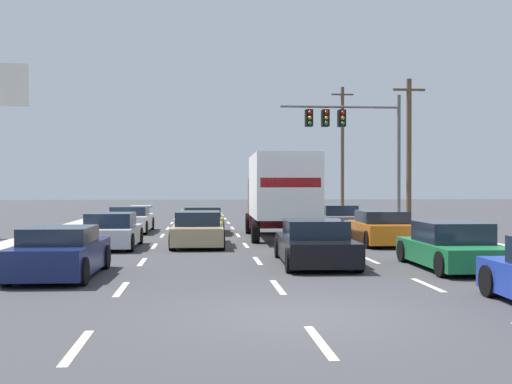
{
  "coord_description": "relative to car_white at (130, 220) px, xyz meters",
  "views": [
    {
      "loc": [
        -1.7,
        -10.93,
        2.23
      ],
      "look_at": [
        0.5,
        14.37,
        1.99
      ],
      "focal_mm": 45.11,
      "sensor_mm": 36.0,
      "label": 1
    }
  ],
  "objects": [
    {
      "name": "car_tan",
      "position": [
        3.3,
        -7.31,
        0.0
      ],
      "size": [
        1.99,
        4.7,
        1.28
      ],
      "color": "tan",
      "rests_on": "ground_plane"
    },
    {
      "name": "car_navy",
      "position": [
        -0.04,
        -15.36,
        -0.0
      ],
      "size": [
        1.97,
        4.06,
        1.23
      ],
      "color": "#141E4C",
      "rests_on": "ground_plane"
    },
    {
      "name": "lane_markings",
      "position": [
        5.08,
        0.11,
        -0.58
      ],
      "size": [
        6.94,
        57.0,
        0.01
      ],
      "color": "silver",
      "rests_on": "ground_plane"
    },
    {
      "name": "utility_pole_far",
      "position": [
        14.83,
        19.66,
        4.67
      ],
      "size": [
        1.8,
        0.28,
        10.22
      ],
      "color": "brown",
      "rests_on": "ground_plane"
    },
    {
      "name": "car_yellow",
      "position": [
        3.52,
        -0.95,
        0.0
      ],
      "size": [
        2.06,
        4.53,
        1.25
      ],
      "color": "yellow",
      "rests_on": "ground_plane"
    },
    {
      "name": "sidewalk_right",
      "position": [
        13.16,
        -0.49,
        -0.51
      ],
      "size": [
        2.24,
        80.0,
        0.14
      ],
      "primitive_type": "cube",
      "color": "#B2AFA8",
      "rests_on": "ground_plane"
    },
    {
      "name": "car_white",
      "position": [
        0.0,
        0.0,
        0.0
      ],
      "size": [
        2.05,
        4.53,
        1.25
      ],
      "color": "white",
      "rests_on": "ground_plane"
    },
    {
      "name": "traffic_signal_mast",
      "position": [
        11.63,
        4.38,
        4.95
      ],
      "size": [
        6.91,
        0.69,
        7.43
      ],
      "color": "#595B56",
      "rests_on": "ground_plane"
    },
    {
      "name": "utility_pole_mid",
      "position": [
        14.91,
        3.29,
        3.64
      ],
      "size": [
        1.8,
        0.28,
        8.16
      ],
      "color": "brown",
      "rests_on": "ground_plane"
    },
    {
      "name": "sidewalk_left",
      "position": [
        -2.99,
        -0.49,
        -0.51
      ],
      "size": [
        2.24,
        80.0,
        0.14
      ],
      "primitive_type": "cube",
      "color": "#B2AFA8",
      "rests_on": "ground_plane"
    },
    {
      "name": "car_black",
      "position": [
        6.63,
        -13.38,
        -0.01
      ],
      "size": [
        2.15,
        4.71,
        1.27
      ],
      "color": "black",
      "rests_on": "ground_plane"
    },
    {
      "name": "car_silver",
      "position": [
        0.21,
        -8.04,
        0.0
      ],
      "size": [
        1.93,
        4.06,
        1.27
      ],
      "color": "#B7BABF",
      "rests_on": "ground_plane"
    },
    {
      "name": "box_truck",
      "position": [
        6.78,
        -4.38,
        1.43
      ],
      "size": [
        2.83,
        7.73,
        3.51
      ],
      "color": "white",
      "rests_on": "ground_plane"
    },
    {
      "name": "ground_plane",
      "position": [
        5.08,
        4.51,
        -0.58
      ],
      "size": [
        140.0,
        140.0,
        0.0
      ],
      "primitive_type": "plane",
      "color": "#3D3D3F"
    },
    {
      "name": "car_gray",
      "position": [
        10.18,
        -0.32,
        0.0
      ],
      "size": [
        1.99,
        4.58,
        1.29
      ],
      "color": "slate",
      "rests_on": "ground_plane"
    },
    {
      "name": "car_orange",
      "position": [
        10.3,
        -7.41,
        0.02
      ],
      "size": [
        2.13,
        4.42,
        1.28
      ],
      "color": "orange",
      "rests_on": "ground_plane"
    },
    {
      "name": "car_green",
      "position": [
        10.17,
        -14.64,
        -0.02
      ],
      "size": [
        2.04,
        4.3,
        1.26
      ],
      "color": "#196B38",
      "rests_on": "ground_plane"
    }
  ]
}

